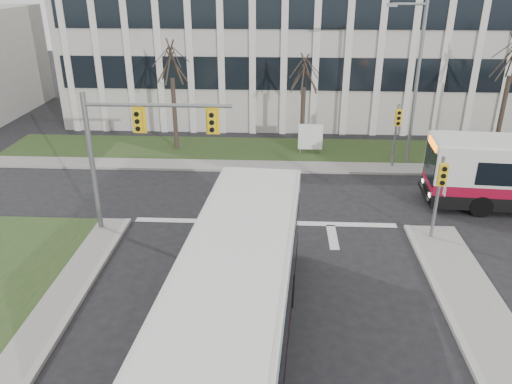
% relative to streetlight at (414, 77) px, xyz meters
% --- Properties ---
extents(ground, '(120.00, 120.00, 0.00)m').
position_rel_streetlight_xyz_m(ground, '(-8.03, -16.20, -5.19)').
color(ground, black).
rests_on(ground, ground).
extents(sidewalk_cross, '(44.00, 1.60, 0.14)m').
position_rel_streetlight_xyz_m(sidewalk_cross, '(-3.03, -1.00, -5.12)').
color(sidewalk_cross, '#9E9B93').
rests_on(sidewalk_cross, ground).
extents(building_lawn, '(44.00, 5.00, 0.12)m').
position_rel_streetlight_xyz_m(building_lawn, '(-3.03, 1.80, -5.13)').
color(building_lawn, '#2C431D').
rests_on(building_lawn, ground).
extents(office_building, '(40.00, 16.00, 12.00)m').
position_rel_streetlight_xyz_m(office_building, '(-3.03, 13.80, 0.81)').
color(office_building, '#BDB7AE').
rests_on(office_building, ground).
extents(mast_arm_signal, '(6.11, 0.38, 6.20)m').
position_rel_streetlight_xyz_m(mast_arm_signal, '(-13.65, -9.04, -0.94)').
color(mast_arm_signal, slate).
rests_on(mast_arm_signal, ground).
extents(signal_pole_near, '(0.34, 0.39, 3.80)m').
position_rel_streetlight_xyz_m(signal_pole_near, '(-0.83, -9.30, -2.69)').
color(signal_pole_near, slate).
rests_on(signal_pole_near, ground).
extents(signal_pole_far, '(0.34, 0.39, 3.80)m').
position_rel_streetlight_xyz_m(signal_pole_far, '(-0.83, -0.80, -2.69)').
color(signal_pole_far, slate).
rests_on(signal_pole_far, ground).
extents(streetlight, '(2.15, 0.25, 9.20)m').
position_rel_streetlight_xyz_m(streetlight, '(0.00, 0.00, 0.00)').
color(streetlight, slate).
rests_on(streetlight, ground).
extents(directory_sign, '(1.50, 0.12, 2.00)m').
position_rel_streetlight_xyz_m(directory_sign, '(-5.53, 1.30, -4.02)').
color(directory_sign, slate).
rests_on(directory_sign, ground).
extents(tree_left, '(1.80, 1.80, 7.70)m').
position_rel_streetlight_xyz_m(tree_left, '(-14.03, 1.80, 0.32)').
color(tree_left, '#42352B').
rests_on(tree_left, ground).
extents(tree_mid, '(1.80, 1.80, 6.82)m').
position_rel_streetlight_xyz_m(tree_mid, '(-6.03, 2.00, -0.31)').
color(tree_mid, '#42352B').
rests_on(tree_mid, ground).
extents(bus_main, '(3.99, 13.94, 3.67)m').
position_rel_streetlight_xyz_m(bus_main, '(-8.60, -17.41, -3.36)').
color(bus_main, silver).
rests_on(bus_main, ground).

